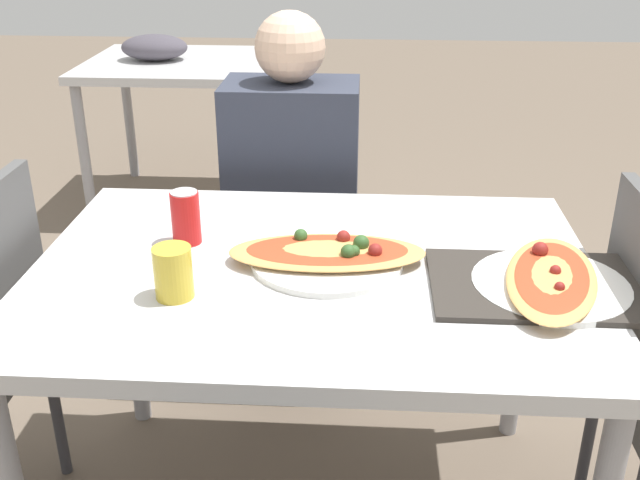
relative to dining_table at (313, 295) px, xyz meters
The scene contains 9 objects.
dining_table is the anchor object (origin of this frame).
chair_far_seated 0.79m from the dining_table, 98.22° to the left, with size 0.40×0.40×0.91m.
person_seated 0.66m from the dining_table, 99.64° to the left, with size 0.39×0.27×1.17m.
pizza_main 0.10m from the dining_table, 35.46° to the left, with size 0.44×0.34×0.06m.
soda_can 0.34m from the dining_table, 160.57° to the left, with size 0.07×0.07×0.12m.
drink_glass 0.33m from the dining_table, 150.56° to the right, with size 0.08×0.08×0.11m.
serving_tray 0.47m from the dining_table, ahead, with size 0.43×0.30×0.01m.
pizza_second 0.50m from the dining_table, ahead, with size 0.32×0.43×0.06m.
background_table 2.29m from the dining_table, 108.91° to the left, with size 1.10×0.80×0.85m.
Camera 1 is at (0.11, -1.44, 1.46)m, focal length 42.00 mm.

